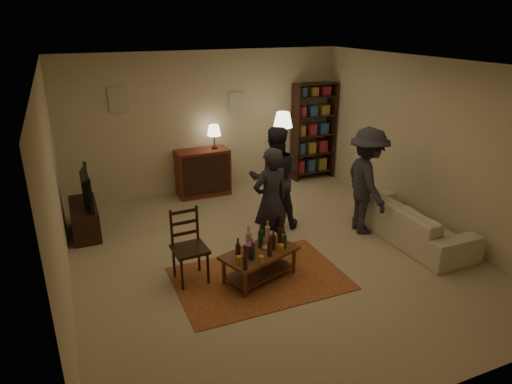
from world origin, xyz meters
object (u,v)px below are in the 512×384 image
dresser (203,171)px  floor_lamp (283,125)px  bookshelf (313,131)px  coffee_table (259,254)px  person_right (274,178)px  dining_chair (188,243)px  tv_stand (84,211)px  sofa (411,221)px  person_left (271,201)px  person_by_sofa (367,181)px

dresser → floor_lamp: size_ratio=0.85×
dresser → bookshelf: 2.50m
coffee_table → person_right: bearing=58.3°
dining_chair → bookshelf: 4.63m
tv_stand → sofa: (4.64, -2.20, -0.08)m
bookshelf → person_right: bearing=-133.3°
tv_stand → bookshelf: size_ratio=0.52×
dining_chair → bookshelf: size_ratio=0.49×
dresser → person_right: (0.64, -1.84, 0.37)m
person_left → person_by_sofa: person_by_sofa is taller
person_left → person_right: 0.85m
tv_stand → bookshelf: 4.84m
coffee_table → bookshelf: bearing=51.2°
dining_chair → tv_stand: tv_stand is taller
dresser → sofa: size_ratio=0.65×
dresser → person_by_sofa: person_by_sofa is taller
floor_lamp → person_left: floor_lamp is taller
dining_chair → dresser: size_ratio=0.73×
sofa → person_by_sofa: 0.91m
sofa → person_right: (-1.76, 1.27, 0.54)m
dining_chair → person_right: (1.72, 1.04, 0.32)m
bookshelf → sofa: bookshelf is taller
floor_lamp → bookshelf: bearing=30.2°
coffee_table → person_by_sofa: person_by_sofa is taller
dresser → floor_lamp: floor_lamp is taller
dining_chair → person_by_sofa: bearing=2.7°
dresser → person_left: bearing=-85.0°
floor_lamp → tv_stand: bearing=-173.9°
bookshelf → floor_lamp: (-1.01, -0.59, 0.32)m
sofa → coffee_table: bearing=93.3°
coffee_table → dresser: 3.28m
person_by_sofa → tv_stand: bearing=80.4°
coffee_table → floor_lamp: (1.67, 2.75, 0.98)m
dining_chair → sofa: dining_chair is taller
tv_stand → dresser: 2.43m
tv_stand → person_left: 3.02m
dining_chair → sofa: bearing=-6.9°
coffee_table → person_left: person_left is taller
bookshelf → person_left: bearing=-129.8°
floor_lamp → sofa: size_ratio=0.77×
bookshelf → person_right: 2.63m
dining_chair → dresser: bearing=66.3°
bookshelf → sofa: size_ratio=0.97×
person_left → person_right: bearing=-128.3°
coffee_table → person_by_sofa: bearing=17.8°
floor_lamp → dining_chair: bearing=-136.8°
person_left → person_right: size_ratio=0.94×
dresser → person_right: size_ratio=0.81×
dresser → sofa: 3.93m
dresser → sofa: dresser is taller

